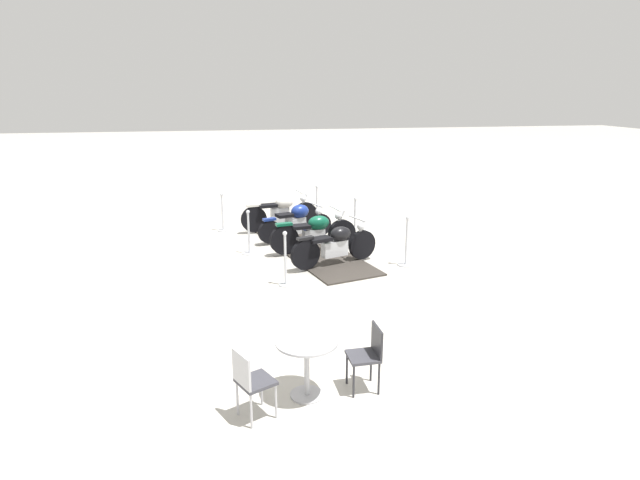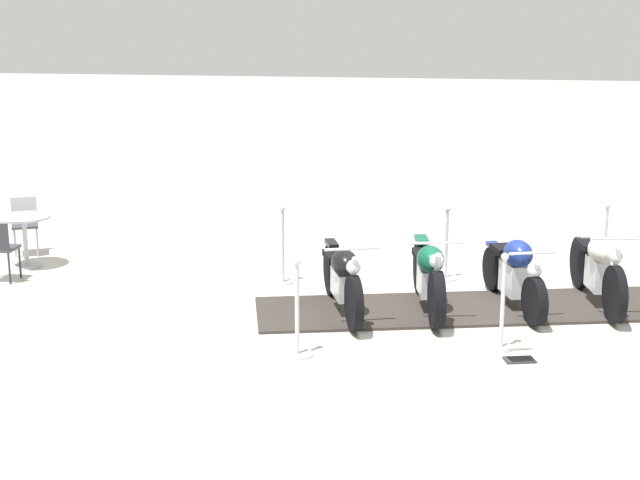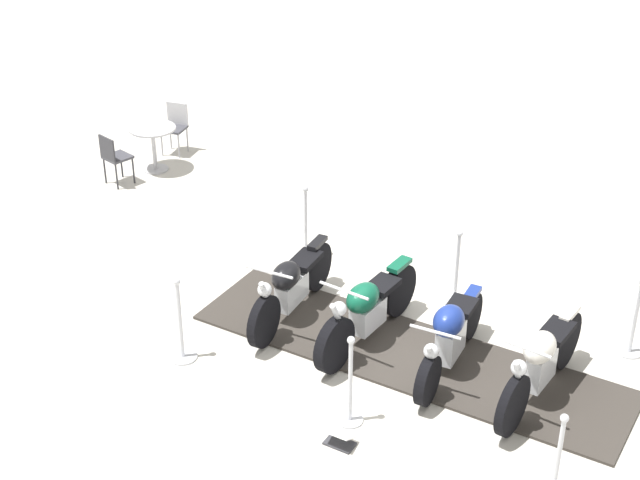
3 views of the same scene
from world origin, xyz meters
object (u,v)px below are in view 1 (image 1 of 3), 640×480
(stanchion_left_front, at_px, (286,266))
(cafe_table, at_px, (307,354))
(motorcycle_cream, at_px, (281,212))
(info_placard, at_px, (366,234))
(motorcycle_navy, at_px, (297,221))
(stanchion_right_mid, at_px, (355,225))
(motorcycle_black, at_px, (336,244))
(motorcycle_forest, at_px, (315,232))
(stanchion_right_rear, at_px, (317,209))
(cafe_chair_across_table, at_px, (368,353))
(stanchion_left_mid, at_px, (249,241))
(stanchion_left_rear, at_px, (223,218))
(stanchion_right_front, at_px, (406,251))
(cafe_chair_near_table, at_px, (251,379))

(stanchion_left_front, relative_size, cafe_table, 1.42)
(motorcycle_cream, xyz_separation_m, info_placard, (-2.18, 1.06, -0.48))
(motorcycle_navy, height_order, stanchion_right_mid, stanchion_right_mid)
(motorcycle_black, xyz_separation_m, motorcycle_forest, (0.29, -1.08, 0.00))
(motorcycle_forest, height_order, info_placard, motorcycle_forest)
(motorcycle_forest, distance_m, stanchion_right_mid, 1.54)
(info_placard, bearing_deg, motorcycle_forest, -70.10)
(stanchion_right_rear, bearing_deg, cafe_chair_across_table, 83.75)
(stanchion_right_rear, bearing_deg, motorcycle_cream, 40.38)
(motorcycle_forest, height_order, stanchion_left_mid, stanchion_left_mid)
(motorcycle_forest, bearing_deg, stanchion_left_rear, 120.92)
(cafe_table, height_order, cafe_chair_across_table, cafe_chair_across_table)
(cafe_table, bearing_deg, stanchion_right_mid, -109.11)
(motorcycle_navy, relative_size, stanchion_right_front, 1.76)
(stanchion_left_mid, distance_m, cafe_chair_near_table, 6.69)
(stanchion_left_front, height_order, cafe_chair_across_table, stanchion_left_front)
(cafe_chair_near_table, relative_size, cafe_chair_across_table, 1.02)
(motorcycle_forest, bearing_deg, motorcycle_cream, 93.86)
(stanchion_left_rear, distance_m, stanchion_right_rear, 2.93)
(stanchion_right_rear, relative_size, stanchion_right_mid, 0.94)
(motorcycle_navy, relative_size, cafe_chair_near_table, 2.24)
(motorcycle_navy, distance_m, stanchion_right_front, 3.26)
(motorcycle_forest, distance_m, stanchion_right_rear, 3.27)
(motorcycle_forest, xyz_separation_m, motorcycle_navy, (0.28, -1.09, 0.01))
(cafe_chair_across_table, bearing_deg, motorcycle_forest, -95.02)
(stanchion_left_mid, bearing_deg, cafe_chair_near_table, 86.99)
(stanchion_right_mid, bearing_deg, motorcycle_cream, -34.75)
(cafe_chair_across_table, bearing_deg, motorcycle_cream, -90.12)
(motorcycle_cream, xyz_separation_m, stanchion_left_front, (0.41, 4.30, -0.14))
(info_placard, height_order, cafe_table, cafe_table)
(cafe_chair_near_table, bearing_deg, stanchion_left_rear, 65.51)
(cafe_chair_across_table, bearing_deg, cafe_table, 0.00)
(stanchion_right_rear, bearing_deg, cafe_table, 78.87)
(stanchion_right_front, bearing_deg, stanchion_right_mid, -75.16)
(motorcycle_navy, bearing_deg, motorcycle_cream, 86.28)
(cafe_chair_near_table, bearing_deg, stanchion_right_front, 27.46)
(motorcycle_cream, distance_m, info_placard, 2.47)
(cafe_table, bearing_deg, cafe_chair_near_table, 26.12)
(motorcycle_forest, xyz_separation_m, stanchion_right_rear, (-0.64, -3.20, -0.17))
(stanchion_right_mid, xyz_separation_m, cafe_table, (2.45, 7.06, 0.20))
(motorcycle_forest, relative_size, stanchion_right_front, 1.91)
(motorcycle_forest, xyz_separation_m, cafe_chair_across_table, (0.39, 6.13, 0.02))
(motorcycle_black, height_order, cafe_table, motorcycle_black)
(stanchion_right_mid, height_order, cafe_chair_across_table, stanchion_right_mid)
(stanchion_left_rear, bearing_deg, stanchion_right_front, 136.58)
(motorcycle_forest, relative_size, stanchion_right_rear, 2.04)
(cafe_chair_near_table, bearing_deg, cafe_chair_across_table, -12.34)
(stanchion_right_front, bearing_deg, cafe_chair_near_table, 53.58)
(stanchion_left_mid, height_order, stanchion_right_front, stanchion_right_front)
(motorcycle_cream, bearing_deg, motorcycle_navy, -85.44)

